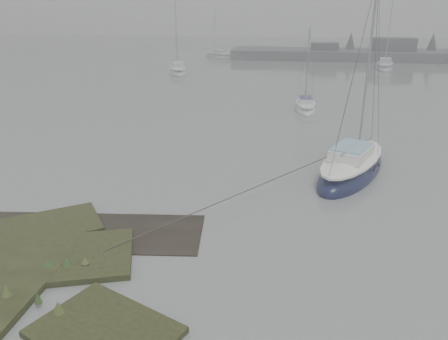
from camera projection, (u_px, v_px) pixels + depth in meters
The scene contains 7 objects.
ground at pixel (234, 98), 39.42m from camera, with size 160.00×160.00×0.00m, color slate.
far_shoreline at pixel (439, 55), 64.99m from camera, with size 60.00×8.00×4.15m.
sailboat_main at pixel (351, 168), 21.55m from camera, with size 5.09×7.50×10.11m.
sailboat_white at pixel (305, 107), 34.86m from camera, with size 1.76×4.91×6.86m.
sailboat_far_a at pixel (178, 71), 53.23m from camera, with size 3.88×6.61×8.87m.
sailboat_far_b at pixel (385, 67), 56.76m from camera, with size 3.28×6.78×9.18m.
sailboat_far_c at pixel (219, 56), 68.86m from camera, with size 5.72×4.88×8.06m.
Camera 1 is at (4.80, -8.89, 7.91)m, focal length 35.00 mm.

